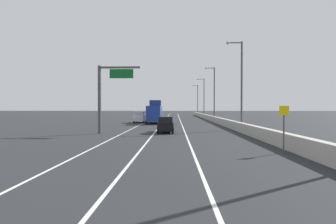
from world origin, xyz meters
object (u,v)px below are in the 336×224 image
lamp_post_right_third (213,90)px  car_green_2 (151,114)px  lamp_post_right_second (240,80)px  car_white_1 (140,117)px  overhead_sign_gantry (106,91)px  lamp_post_right_fifth (197,98)px  speed_advisory_sign (284,125)px  car_black_0 (166,125)px  box_truck (155,113)px  lamp_post_right_fourth (203,95)px

lamp_post_right_third → car_green_2: lamp_post_right_third is taller
lamp_post_right_second → car_white_1: lamp_post_right_second is taller
overhead_sign_gantry → lamp_post_right_fifth: size_ratio=0.66×
lamp_post_right_fifth → car_white_1: lamp_post_right_fifth is taller
overhead_sign_gantry → speed_advisory_sign: bearing=-39.8°
overhead_sign_gantry → lamp_post_right_second: lamp_post_right_second is taller
overhead_sign_gantry → car_black_0: 7.72m
car_green_2 → speed_advisory_sign: bearing=-76.7°
lamp_post_right_fifth → car_white_1: size_ratio=2.51×
overhead_sign_gantry → lamp_post_right_second: bearing=18.3°
lamp_post_right_second → box_truck: size_ratio=1.34×
overhead_sign_gantry → car_white_1: 21.83m
lamp_post_right_fifth → car_black_0: lamp_post_right_fifth is taller
car_white_1 → car_green_2: bearing=90.2°
car_white_1 → box_truck: (3.02, -2.13, 0.93)m
speed_advisory_sign → car_black_0: bearing=120.4°
car_black_0 → overhead_sign_gantry: bearing=-167.6°
lamp_post_right_second → lamp_post_right_third: 21.79m
car_green_2 → box_truck: 26.78m
lamp_post_right_second → box_truck: (-12.03, 14.09, -4.53)m
speed_advisory_sign → lamp_post_right_third: bearing=88.3°
lamp_post_right_second → lamp_post_right_fifth: size_ratio=1.00×
car_green_2 → car_white_1: bearing=-89.8°
lamp_post_right_third → car_white_1: bearing=-159.4°
lamp_post_right_fifth → car_green_2: 29.43m
speed_advisory_sign → lamp_post_right_fourth: (1.40, 60.93, 4.72)m
speed_advisory_sign → car_black_0: (-7.93, 13.53, -0.83)m
overhead_sign_gantry → car_green_2: bearing=89.0°
lamp_post_right_second → car_green_2: lamp_post_right_second is taller
car_green_2 → box_truck: (3.09, -26.58, 0.95)m
car_black_0 → car_white_1: size_ratio=0.93×
car_green_2 → box_truck: size_ratio=0.49×
overhead_sign_gantry → lamp_post_right_fourth: bearing=72.0°
lamp_post_right_fourth → lamp_post_right_fifth: same height
overhead_sign_gantry → box_truck: 19.95m
lamp_post_right_second → lamp_post_right_third: (-0.28, 21.78, 0.00)m
lamp_post_right_third → car_white_1: 16.70m
car_green_2 → car_black_0: bearing=-82.6°
speed_advisory_sign → car_white_1: size_ratio=0.66×
car_black_0 → speed_advisory_sign: bearing=-59.6°
lamp_post_right_fourth → car_white_1: (-15.00, -27.35, -5.46)m
car_white_1 → car_green_2: 24.45m
speed_advisory_sign → lamp_post_right_fifth: size_ratio=0.26×
car_black_0 → car_green_2: (-5.75, 44.51, 0.07)m
overhead_sign_gantry → box_truck: size_ratio=0.88×
lamp_post_right_third → lamp_post_right_fourth: 21.79m
car_white_1 → car_green_2: (-0.07, 24.45, -0.02)m
speed_advisory_sign → lamp_post_right_third: lamp_post_right_third is taller
car_green_2 → lamp_post_right_second: bearing=-69.6°
overhead_sign_gantry → car_white_1: size_ratio=1.65×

